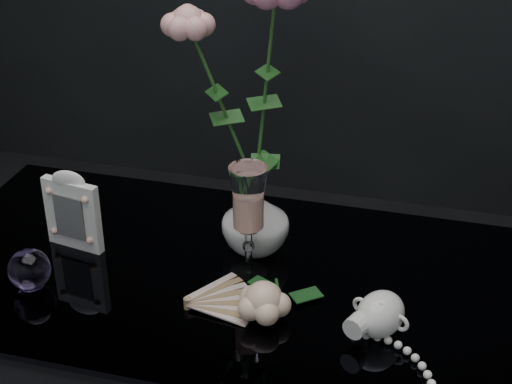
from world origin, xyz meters
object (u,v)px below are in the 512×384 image
(pearl_jar, at_px, (380,312))
(vase, at_px, (255,219))
(loose_rose, at_px, (263,301))
(picture_frame, at_px, (72,209))
(wine_glass, at_px, (248,223))
(paperweight, at_px, (29,269))

(pearl_jar, bearing_deg, vase, 167.77)
(vase, relative_size, loose_rose, 0.67)
(loose_rose, bearing_deg, vase, 99.81)
(picture_frame, distance_m, pearl_jar, 0.58)
(vase, bearing_deg, wine_glass, -82.94)
(wine_glass, distance_m, picture_frame, 0.33)
(vase, distance_m, loose_rose, 0.21)
(vase, distance_m, wine_glass, 0.09)
(vase, height_order, paperweight, vase)
(wine_glass, relative_size, paperweight, 2.92)
(picture_frame, xyz_separation_m, pearl_jar, (0.57, -0.10, -0.04))
(wine_glass, bearing_deg, picture_frame, 178.96)
(vase, relative_size, pearl_jar, 0.50)
(pearl_jar, bearing_deg, wine_glass, -178.46)
(wine_glass, height_order, loose_rose, wine_glass)
(picture_frame, relative_size, pearl_jar, 0.61)
(picture_frame, xyz_separation_m, loose_rose, (0.39, -0.12, -0.05))
(vase, xyz_separation_m, paperweight, (-0.34, -0.21, -0.03))
(picture_frame, bearing_deg, wine_glass, 8.79)
(loose_rose, xyz_separation_m, pearl_jar, (0.18, 0.01, 0.00))
(picture_frame, relative_size, loose_rose, 0.82)
(wine_glass, bearing_deg, paperweight, -159.38)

